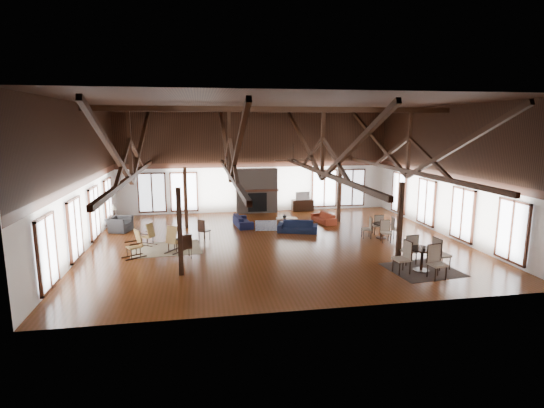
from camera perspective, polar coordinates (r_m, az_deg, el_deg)
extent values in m
plane|color=#5A2913|center=(18.81, 0.67, -5.17)|extent=(16.00, 16.00, 0.00)
cube|color=black|center=(18.12, 0.71, 13.41)|extent=(16.00, 14.00, 0.02)
cube|color=white|center=(25.11, -2.21, 5.76)|extent=(16.00, 0.02, 6.00)
cube|color=white|center=(11.48, 6.99, -0.08)|extent=(16.00, 0.02, 6.00)
cube|color=white|center=(18.54, -24.46, 3.11)|extent=(0.02, 14.00, 6.00)
cube|color=white|center=(21.17, 22.56, 4.07)|extent=(0.02, 14.00, 6.00)
cube|color=#331A0E|center=(18.11, 0.71, 12.62)|extent=(15.60, 0.18, 0.22)
cube|color=#331A0E|center=(18.13, -18.35, 3.53)|extent=(0.16, 13.70, 0.18)
cube|color=#331A0E|center=(18.03, -18.60, 7.79)|extent=(0.14, 0.14, 2.70)
cube|color=#331A0E|center=(21.49, -17.17, 7.90)|extent=(0.15, 7.07, 3.12)
cube|color=#331A0E|center=(14.59, -20.64, 6.64)|extent=(0.15, 7.07, 3.12)
cube|color=#331A0E|center=(17.97, -5.61, 3.96)|extent=(0.16, 13.70, 0.18)
cube|color=#331A0E|center=(17.86, -5.69, 8.26)|extent=(0.14, 0.14, 2.70)
cube|color=#331A0E|center=(21.36, -6.37, 8.29)|extent=(0.15, 7.07, 3.12)
cube|color=#331A0E|center=(14.38, -4.68, 7.23)|extent=(0.15, 7.07, 3.12)
cube|color=#331A0E|center=(18.68, 6.75, 4.19)|extent=(0.16, 13.70, 0.18)
cube|color=#331A0E|center=(18.58, 6.84, 8.33)|extent=(0.14, 0.14, 2.70)
cube|color=#331A0E|center=(21.96, 4.22, 8.39)|extent=(0.15, 7.07, 3.12)
cube|color=#331A0E|center=(15.26, 10.58, 7.28)|extent=(0.15, 7.07, 3.12)
cube|color=#331A0E|center=(20.17, 17.75, 4.23)|extent=(0.16, 13.70, 0.18)
cube|color=#331A0E|center=(20.08, 17.96, 8.06)|extent=(0.14, 0.14, 2.70)
cube|color=#331A0E|center=(23.24, 13.94, 8.23)|extent=(0.15, 7.07, 3.12)
cube|color=#331A0E|center=(17.06, 23.38, 6.93)|extent=(0.15, 7.07, 3.12)
cube|color=#331A0E|center=(14.76, -12.29, -3.71)|extent=(0.16, 0.16, 3.05)
cube|color=#331A0E|center=(16.44, 16.81, -2.47)|extent=(0.16, 0.16, 3.05)
cube|color=#331A0E|center=(21.61, -11.52, 0.83)|extent=(0.16, 0.16, 3.05)
cube|color=#331A0E|center=(22.79, 9.02, 1.41)|extent=(0.16, 0.16, 3.05)
cube|color=#6C5D52|center=(24.99, -2.08, 1.82)|extent=(2.40, 0.62, 2.60)
cube|color=black|center=(24.79, -1.97, 0.22)|extent=(1.10, 0.06, 1.10)
cube|color=#381B10|center=(24.71, -2.00, 1.83)|extent=(2.50, 0.20, 0.12)
cylinder|color=black|center=(17.25, 2.94, 7.06)|extent=(0.04, 0.04, 0.70)
cylinder|color=black|center=(17.28, 2.93, 5.90)|extent=(0.20, 0.20, 0.10)
cube|color=black|center=(17.38, 4.39, 5.91)|extent=(0.70, 0.12, 0.02)
cube|color=black|center=(17.71, 2.61, 6.02)|extent=(0.12, 0.70, 0.02)
cube|color=black|center=(17.18, 1.46, 5.88)|extent=(0.70, 0.12, 0.02)
cube|color=black|center=(16.84, 3.27, 5.77)|extent=(0.12, 0.70, 0.02)
imported|color=#131C36|center=(20.50, 3.45, -3.06)|extent=(2.03, 1.28, 0.55)
imported|color=black|center=(21.78, -3.94, -2.27)|extent=(1.93, 0.93, 0.54)
imported|color=maroon|center=(22.69, 6.97, -1.86)|extent=(1.81, 0.99, 0.50)
cube|color=brown|center=(21.70, 2.01, -2.00)|extent=(1.12, 0.63, 0.06)
cube|color=brown|center=(21.49, 0.92, -2.68)|extent=(0.06, 0.06, 0.35)
cube|color=brown|center=(21.83, 0.75, -2.47)|extent=(0.06, 0.06, 0.35)
cube|color=brown|center=(21.67, 3.27, -2.58)|extent=(0.06, 0.06, 0.35)
cube|color=brown|center=(22.01, 3.06, -2.38)|extent=(0.06, 0.06, 0.35)
imported|color=#B2B2B2|center=(21.73, 1.72, -1.62)|extent=(0.24, 0.24, 0.21)
imported|color=#2A2A2D|center=(21.93, -19.81, -2.58)|extent=(1.32, 1.24, 0.71)
cube|color=black|center=(22.85, -20.42, -2.22)|extent=(0.46, 0.46, 0.62)
cylinder|color=black|center=(22.75, -20.50, -1.01)|extent=(0.08, 0.08, 0.37)
cone|color=#F0E8C9|center=(22.71, -20.54, -0.40)|extent=(0.33, 0.33, 0.27)
cube|color=olive|center=(19.08, -16.44, -4.23)|extent=(0.57, 0.58, 0.04)
cube|color=olive|center=(18.89, -16.02, -3.44)|extent=(0.36, 0.45, 0.61)
cube|color=black|center=(19.03, -16.71, -5.37)|extent=(0.67, 0.43, 0.04)
cube|color=black|center=(19.30, -16.06, -5.12)|extent=(0.67, 0.43, 0.04)
cube|color=olive|center=(17.77, -12.87, -4.95)|extent=(0.67, 0.67, 0.05)
cube|color=olive|center=(17.51, -13.37, -4.06)|extent=(0.51, 0.44, 0.71)
cube|color=black|center=(18.00, -13.34, -6.11)|extent=(0.54, 0.74, 0.05)
cube|color=black|center=(17.76, -12.30, -6.29)|extent=(0.54, 0.74, 0.05)
cube|color=olive|center=(17.46, -18.12, -5.53)|extent=(0.64, 0.65, 0.05)
cube|color=olive|center=(17.46, -17.52, -4.38)|extent=(0.40, 0.51, 0.69)
cube|color=black|center=(17.40, -17.80, -6.93)|extent=(0.76, 0.47, 0.05)
cube|color=black|center=(17.75, -18.29, -6.60)|extent=(0.76, 0.47, 0.05)
cube|color=black|center=(19.25, -9.09, -3.57)|extent=(0.59, 0.59, 0.05)
cube|color=black|center=(19.05, -9.49, -2.90)|extent=(0.34, 0.31, 0.54)
cylinder|color=black|center=(19.30, -9.07, -4.21)|extent=(0.03, 0.03, 0.45)
cube|color=black|center=(16.86, -11.53, -5.70)|extent=(0.51, 0.51, 0.05)
cube|color=black|center=(16.61, -11.40, -4.99)|extent=(0.41, 0.15, 0.54)
cylinder|color=black|center=(16.92, -11.50, -6.42)|extent=(0.03, 0.03, 0.44)
cylinder|color=black|center=(15.92, 19.58, -5.73)|extent=(0.94, 0.94, 0.04)
cylinder|color=black|center=(16.03, 19.50, -7.07)|extent=(0.10, 0.10, 0.78)
cylinder|color=black|center=(16.15, 19.41, -8.40)|extent=(0.57, 0.57, 0.04)
cylinder|color=black|center=(19.98, 14.55, -2.59)|extent=(0.79, 0.79, 0.04)
cylinder|color=black|center=(20.06, 14.50, -3.49)|extent=(0.10, 0.10, 0.65)
cylinder|color=black|center=(20.14, 14.46, -4.39)|extent=(0.48, 0.48, 0.04)
imported|color=#B2B2B2|center=(15.91, 19.76, -5.51)|extent=(0.15, 0.15, 0.09)
imported|color=#B2B2B2|center=(19.86, 14.53, -2.48)|extent=(0.12, 0.12, 0.09)
cube|color=black|center=(25.74, 4.13, -0.15)|extent=(1.29, 0.49, 0.65)
imported|color=#B2B2B2|center=(25.63, 4.08, 1.11)|extent=(0.88, 0.19, 0.50)
cube|color=tan|center=(18.41, -14.00, -5.83)|extent=(2.96, 2.42, 0.01)
cube|color=#1B244E|center=(21.94, 1.67, -2.86)|extent=(3.27, 2.62, 0.01)
cube|color=black|center=(16.27, 19.56, -8.32)|extent=(2.57, 2.38, 0.01)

